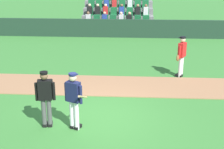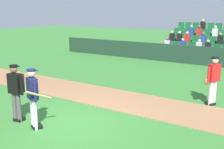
{
  "view_description": "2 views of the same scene",
  "coord_description": "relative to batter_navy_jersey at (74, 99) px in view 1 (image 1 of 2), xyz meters",
  "views": [
    {
      "loc": [
        1.03,
        -9.41,
        4.81
      ],
      "look_at": [
        0.36,
        1.24,
        1.01
      ],
      "focal_mm": 52.37,
      "sensor_mm": 36.0,
      "label": 1
    },
    {
      "loc": [
        5.22,
        -5.76,
        3.31
      ],
      "look_at": [
        0.19,
        1.98,
        1.15
      ],
      "focal_mm": 43.96,
      "sensor_mm": 36.0,
      "label": 2
    }
  ],
  "objects": [
    {
      "name": "batter_navy_jersey",
      "position": [
        0.0,
        0.0,
        0.0
      ],
      "size": [
        0.62,
        0.8,
        1.76
      ],
      "color": "white",
      "rests_on": "ground"
    },
    {
      "name": "infield_dirt_path",
      "position": [
        0.62,
        3.54,
        -0.95
      ],
      "size": [
        28.0,
        2.19,
        0.03
      ],
      "primitive_type": "cube",
      "color": "#9E704C",
      "rests_on": "ground"
    },
    {
      "name": "stadium_bleachers",
      "position": [
        0.62,
        14.38,
        -0.2
      ],
      "size": [
        5.0,
        3.8,
        2.7
      ],
      "color": "slate",
      "rests_on": "ground"
    },
    {
      "name": "ground_plane",
      "position": [
        0.62,
        0.83,
        -0.97
      ],
      "size": [
        80.0,
        80.0,
        0.0
      ],
      "primitive_type": "plane",
      "color": "#387A33"
    },
    {
      "name": "dugout_fence",
      "position": [
        0.62,
        12.09,
        -0.38
      ],
      "size": [
        20.0,
        0.16,
        1.17
      ],
      "primitive_type": "cube",
      "color": "#1E3828",
      "rests_on": "ground"
    },
    {
      "name": "umpire_home_plate",
      "position": [
        -0.86,
        0.1,
        0.03
      ],
      "size": [
        0.58,
        0.35,
        1.76
      ],
      "color": "#4C4C4C",
      "rests_on": "ground"
    },
    {
      "name": "runner_red_jersey",
      "position": [
        3.74,
        4.8,
        -0.01
      ],
      "size": [
        0.48,
        0.58,
        1.76
      ],
      "color": "silver",
      "rests_on": "ground"
    }
  ]
}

